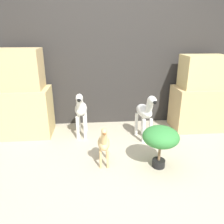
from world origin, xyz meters
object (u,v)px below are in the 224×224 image
at_px(zebra_right, 145,112).
at_px(potted_palm_front, 161,138).
at_px(giraffe_figurine, 104,143).
at_px(zebra_left, 81,110).

height_order(zebra_right, potted_palm_front, zebra_right).
height_order(giraffe_figurine, potted_palm_front, giraffe_figurine).
distance_m(zebra_left, potted_palm_front, 1.28).
bearing_deg(potted_palm_front, zebra_right, 91.03).
bearing_deg(zebra_left, potted_palm_front, -43.92).
xyz_separation_m(zebra_right, potted_palm_front, (0.01, -0.70, -0.05)).
relative_size(zebra_right, zebra_left, 1.00).
relative_size(zebra_right, giraffe_figurine, 1.31).
bearing_deg(potted_palm_front, giraffe_figurine, 170.85).
bearing_deg(zebra_right, potted_palm_front, -88.97).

